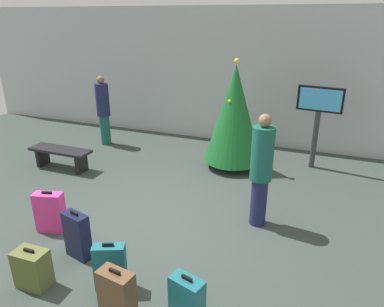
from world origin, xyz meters
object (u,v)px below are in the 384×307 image
(holiday_tree, at_px, (234,114))
(traveller_1, at_px, (261,169))
(suitcase_4, at_px, (32,269))
(flight_info_kiosk, at_px, (319,111))
(suitcase_5, at_px, (117,297))
(suitcase_2, at_px, (187,300))
(suitcase_3, at_px, (50,212))
(waiting_bench, at_px, (61,154))
(suitcase_0, at_px, (110,267))
(suitcase_1, at_px, (77,236))
(traveller_0, at_px, (103,109))

(holiday_tree, height_order, traveller_1, holiday_tree)
(traveller_1, height_order, suitcase_4, traveller_1)
(holiday_tree, distance_m, suitcase_4, 4.99)
(flight_info_kiosk, bearing_deg, holiday_tree, -159.60)
(holiday_tree, xyz_separation_m, suitcase_5, (-0.05, -4.78, -0.92))
(holiday_tree, distance_m, suitcase_2, 4.64)
(suitcase_3, bearing_deg, flight_info_kiosk, 48.22)
(waiting_bench, bearing_deg, suitcase_0, -41.63)
(traveller_1, distance_m, suitcase_1, 2.96)
(traveller_1, height_order, suitcase_2, traveller_1)
(holiday_tree, xyz_separation_m, traveller_1, (1.03, -2.17, -0.24))
(suitcase_0, xyz_separation_m, suitcase_5, (0.38, -0.43, 0.02))
(traveller_0, bearing_deg, holiday_tree, -4.24)
(suitcase_0, height_order, suitcase_2, suitcase_0)
(suitcase_2, distance_m, suitcase_5, 0.79)
(holiday_tree, bearing_deg, traveller_1, -64.76)
(waiting_bench, distance_m, suitcase_2, 5.22)
(suitcase_3, height_order, suitcase_5, suitcase_5)
(waiting_bench, relative_size, suitcase_5, 2.05)
(suitcase_2, bearing_deg, waiting_bench, 145.31)
(suitcase_0, bearing_deg, holiday_tree, 84.38)
(suitcase_2, height_order, suitcase_4, suitcase_2)
(holiday_tree, distance_m, suitcase_1, 4.27)
(suitcase_5, bearing_deg, waiting_bench, 137.55)
(flight_info_kiosk, height_order, suitcase_1, flight_info_kiosk)
(traveller_0, xyz_separation_m, suitcase_3, (1.57, -3.87, -0.64))
(flight_info_kiosk, relative_size, traveller_0, 1.01)
(suitcase_0, bearing_deg, suitcase_5, -48.64)
(suitcase_0, height_order, suitcase_5, suitcase_5)
(traveller_0, xyz_separation_m, suitcase_0, (3.20, -4.62, -0.66))
(suitcase_5, bearing_deg, suitcase_4, 176.13)
(suitcase_2, xyz_separation_m, suitcase_5, (-0.73, -0.29, 0.05))
(traveller_0, relative_size, suitcase_2, 2.98)
(holiday_tree, relative_size, suitcase_3, 3.46)
(suitcase_0, distance_m, suitcase_3, 1.80)
(suitcase_5, bearing_deg, traveller_0, 125.33)
(traveller_1, distance_m, suitcase_3, 3.46)
(suitcase_1, xyz_separation_m, suitcase_4, (-0.16, -0.70, -0.09))
(traveller_1, relative_size, suitcase_1, 2.57)
(traveller_1, relative_size, suitcase_3, 2.68)
(waiting_bench, height_order, suitcase_2, suitcase_2)
(suitcase_3, bearing_deg, suitcase_0, -24.82)
(holiday_tree, distance_m, suitcase_3, 4.25)
(traveller_1, distance_m, suitcase_4, 3.56)
(traveller_0, bearing_deg, suitcase_1, -60.47)
(suitcase_4, bearing_deg, flight_info_kiosk, 59.77)
(waiting_bench, bearing_deg, traveller_1, -8.04)
(flight_info_kiosk, relative_size, waiting_bench, 1.28)
(traveller_1, xyz_separation_m, suitcase_0, (-1.45, -2.18, -0.69))
(flight_info_kiosk, distance_m, suitcase_0, 5.53)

